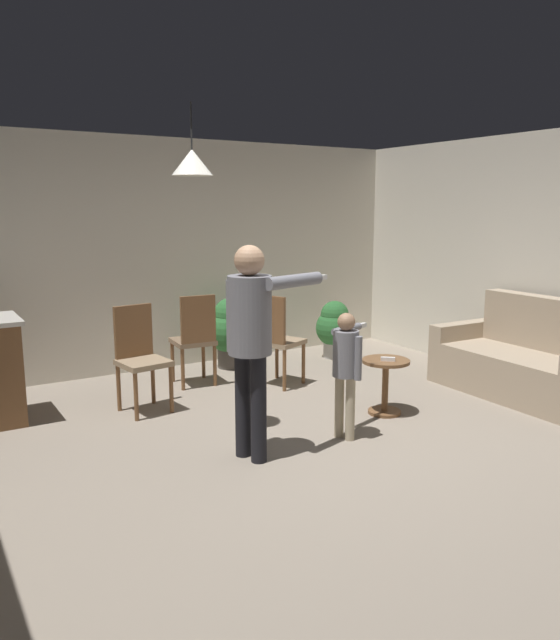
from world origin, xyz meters
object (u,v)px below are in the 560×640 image
(side_table_by_couch, at_px, (385,380))
(dining_chair_by_counter, at_px, (140,354))
(dining_chair_centre_back, at_px, (276,337))
(potted_plant_corner, at_px, (231,329))
(dining_chair_near_wall, at_px, (195,336))
(potted_plant_by_wall, at_px, (335,327))
(person_adult, at_px, (251,329))
(person_child, at_px, (346,361))
(spare_remote_on_table, at_px, (388,359))
(couch_floral, at_px, (525,363))

(side_table_by_couch, relative_size, dining_chair_by_counter, 0.52)
(dining_chair_centre_back, distance_m, potted_plant_corner, 0.97)
(dining_chair_near_wall, bearing_deg, potted_plant_by_wall, 10.99)
(dining_chair_by_counter, bearing_deg, side_table_by_couch, 137.85)
(person_adult, relative_size, dining_chair_by_counter, 1.64)
(dining_chair_by_counter, distance_m, dining_chair_centre_back, 1.51)
(person_child, relative_size, spare_remote_on_table, 8.21)
(potted_plant_by_wall, bearing_deg, couch_floral, -72.76)
(person_child, height_order, dining_chair_near_wall, person_child)
(couch_floral, distance_m, spare_remote_on_table, 1.66)
(person_adult, height_order, potted_plant_corner, person_adult)
(dining_chair_by_counter, xyz_separation_m, dining_chair_centre_back, (1.51, -0.00, 0.00))
(person_adult, bearing_deg, person_child, 71.93)
(dining_chair_near_wall, bearing_deg, side_table_by_couch, -52.82)
(side_table_by_couch, height_order, potted_plant_by_wall, potted_plant_by_wall)
(couch_floral, relative_size, person_adult, 1.11)
(side_table_by_couch, relative_size, dining_chair_centre_back, 0.52)
(couch_floral, xyz_separation_m, spare_remote_on_table, (-1.63, 0.25, 0.21))
(dining_chair_centre_back, bearing_deg, potted_plant_corner, 160.44)
(person_child, distance_m, dining_chair_by_counter, 2.01)
(potted_plant_corner, bearing_deg, person_child, -95.53)
(dining_chair_by_counter, bearing_deg, person_adult, 94.65)
(side_table_by_couch, bearing_deg, dining_chair_near_wall, 122.46)
(dining_chair_centre_back, xyz_separation_m, spare_remote_on_table, (0.38, -1.35, -0.01))
(couch_floral, height_order, spare_remote_on_table, couch_floral)
(dining_chair_by_counter, height_order, spare_remote_on_table, dining_chair_by_counter)
(couch_floral, height_order, dining_chair_by_counter, same)
(dining_chair_centre_back, bearing_deg, dining_chair_near_wall, -145.61)
(person_child, height_order, dining_chair_by_counter, person_child)
(person_adult, height_order, spare_remote_on_table, person_adult)
(dining_chair_near_wall, relative_size, potted_plant_by_wall, 1.36)
(person_adult, relative_size, person_child, 1.54)
(couch_floral, height_order, potted_plant_by_wall, couch_floral)
(dining_chair_by_counter, relative_size, dining_chair_centre_back, 1.00)
(couch_floral, height_order, side_table_by_couch, couch_floral)
(couch_floral, height_order, person_adult, person_adult)
(dining_chair_centre_back, distance_m, potted_plant_by_wall, 1.48)
(potted_plant_by_wall, bearing_deg, side_table_by_couch, -114.16)
(potted_plant_corner, bearing_deg, person_adult, -113.79)
(dining_chair_by_counter, distance_m, dining_chair_near_wall, 0.91)
(person_child, height_order, dining_chair_centre_back, person_child)
(side_table_by_couch, xyz_separation_m, dining_chair_by_counter, (-1.90, 1.30, 0.22))
(person_adult, bearing_deg, dining_chair_centre_back, 128.10)
(dining_chair_by_counter, height_order, dining_chair_near_wall, same)
(side_table_by_couch, bearing_deg, dining_chair_centre_back, 106.92)
(potted_plant_corner, relative_size, spare_remote_on_table, 6.53)
(side_table_by_couch, bearing_deg, dining_chair_by_counter, 145.63)
(dining_chair_near_wall, xyz_separation_m, potted_plant_by_wall, (2.03, 0.22, -0.14))
(dining_chair_centre_back, bearing_deg, side_table_by_couch, -5.77)
(spare_remote_on_table, bearing_deg, couch_floral, -8.88)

